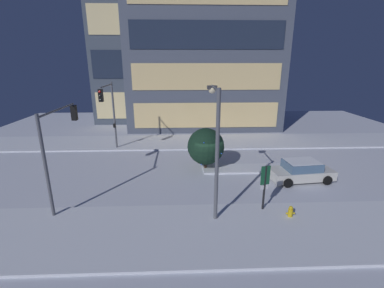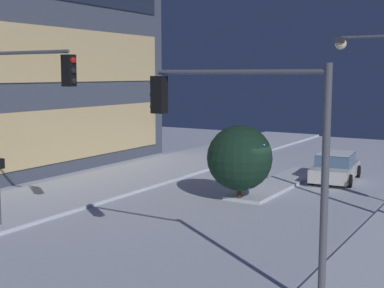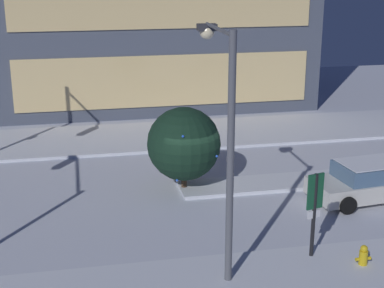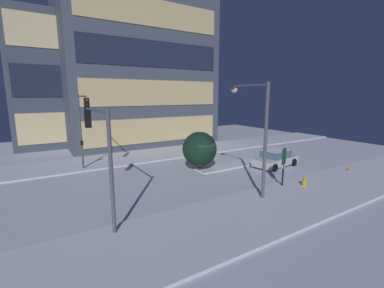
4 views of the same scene
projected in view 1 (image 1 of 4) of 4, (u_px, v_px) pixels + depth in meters
ground at (210, 171)px, 21.03m from camera, size 52.00×52.00×0.00m
curb_strip_near at (227, 232)px, 13.47m from camera, size 52.00×5.20×0.14m
curb_strip_far at (202, 142)px, 28.53m from camera, size 52.00×5.20×0.14m
median_strip at (259, 168)px, 21.44m from camera, size 9.00×1.80×0.14m
office_tower_main at (203, 39)px, 34.75m from camera, size 18.76×12.34×22.04m
office_tower_secondary at (134, 64)px, 38.12m from camera, size 10.28×8.29×15.80m
car_near at (301, 171)px, 19.28m from camera, size 4.69×2.50×1.49m
traffic_light_corner_near_left at (59, 136)px, 15.57m from camera, size 0.32×4.96×5.81m
traffic_light_corner_far_left at (109, 107)px, 23.81m from camera, size 0.32×4.04×6.47m
street_lamp_arched at (215, 133)px, 14.06m from camera, size 0.56×3.25×7.10m
fire_hydrant at (290, 213)px, 14.64m from camera, size 0.48×0.26×0.76m
parking_info_sign at (265, 183)px, 14.96m from camera, size 0.55×0.20×2.78m
decorated_tree_median at (206, 146)px, 20.88m from camera, size 2.88×2.88×3.37m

